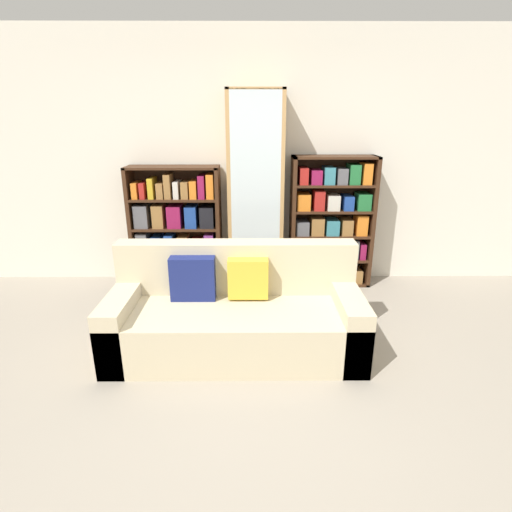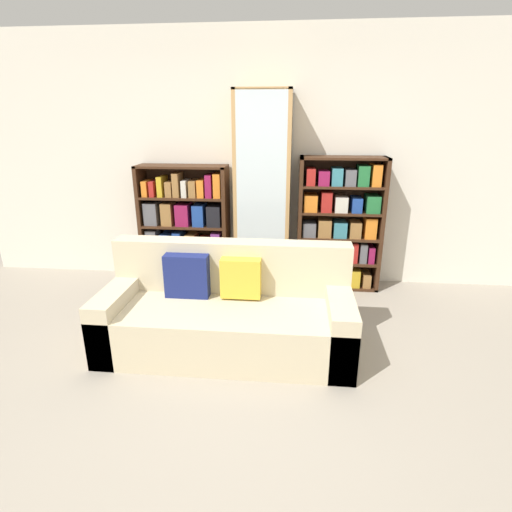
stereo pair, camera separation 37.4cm
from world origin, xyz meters
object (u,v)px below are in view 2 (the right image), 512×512
display_cabinet (263,194)px  bookshelf_right (339,226)px  bookshelf_left (185,227)px  couch (227,314)px  wine_bottle (293,295)px

display_cabinet → bookshelf_right: display_cabinet is taller
bookshelf_left → display_cabinet: display_cabinet is taller
bookshelf_left → bookshelf_right: 1.71m
couch → bookshelf_right: 1.76m
bookshelf_left → wine_bottle: bookshelf_left is taller
bookshelf_left → wine_bottle: 1.47m
couch → bookshelf_left: bearing=117.0°
bookshelf_right → wine_bottle: 0.96m
bookshelf_left → wine_bottle: (1.24, -0.63, -0.49)m
bookshelf_left → display_cabinet: bearing=-1.0°
bookshelf_left → display_cabinet: 0.96m
bookshelf_right → wine_bottle: (-0.47, -0.63, -0.55)m
display_cabinet → couch: bearing=-97.1°
couch → wine_bottle: bearing=54.6°
couch → bookshelf_left: size_ratio=1.50×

